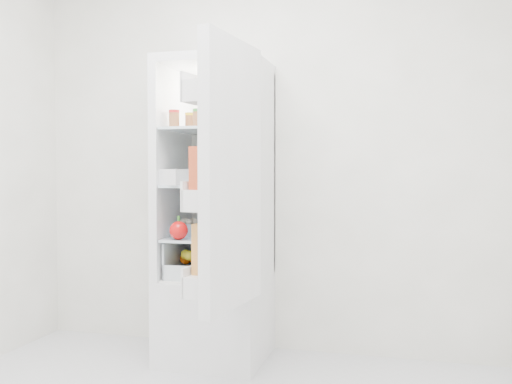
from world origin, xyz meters
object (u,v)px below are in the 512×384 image
(red_cabbage, at_px, (242,223))
(fridge_door, at_px, (227,180))
(mushroom_bowl, at_px, (189,229))
(refrigerator, at_px, (218,249))

(red_cabbage, relative_size, fridge_door, 0.12)
(red_cabbage, xyz_separation_m, fridge_door, (0.12, -0.66, 0.27))
(mushroom_bowl, height_order, fridge_door, fridge_door)
(refrigerator, bearing_deg, fridge_door, -67.44)
(red_cabbage, height_order, mushroom_bowl, red_cabbage)
(red_cabbage, bearing_deg, mushroom_bowl, -164.81)
(red_cabbage, bearing_deg, refrigerator, -170.43)
(mushroom_bowl, bearing_deg, red_cabbage, 15.19)
(mushroom_bowl, bearing_deg, fridge_door, -53.31)
(red_cabbage, distance_m, mushroom_bowl, 0.32)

